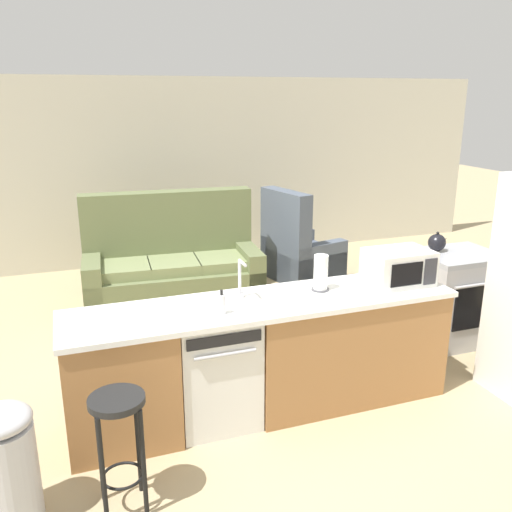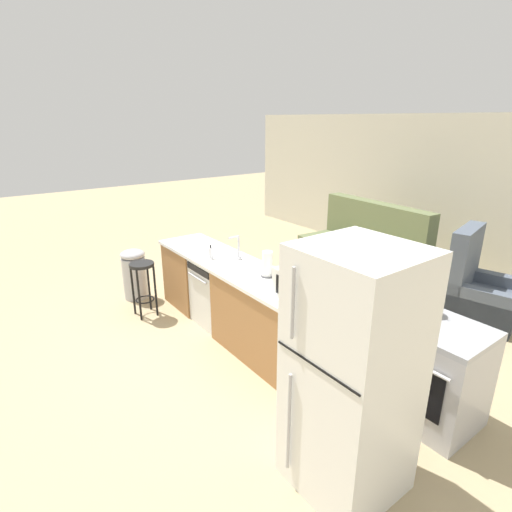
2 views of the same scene
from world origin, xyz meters
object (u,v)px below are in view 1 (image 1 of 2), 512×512
at_px(armchair, 297,253).
at_px(bar_stool, 119,429).
at_px(trash_bin, 6,466).
at_px(paper_towel_roll, 321,273).
at_px(kettle, 437,242).
at_px(stove_range, 454,297).
at_px(couch, 172,268).
at_px(soap_bottle, 222,304).
at_px(dishwasher, 214,368).
at_px(microwave, 398,267).

bearing_deg(armchair, bar_stool, -127.34).
bearing_deg(trash_bin, paper_towel_roll, 16.93).
height_order(kettle, bar_stool, kettle).
bearing_deg(stove_range, couch, 139.72).
distance_m(paper_towel_roll, soap_bottle, 0.88).
relative_size(trash_bin, couch, 0.36).
relative_size(dishwasher, couch, 0.41).
xyz_separation_m(microwave, bar_stool, (-2.29, -0.71, -0.50)).
xyz_separation_m(bar_stool, armchair, (2.65, 3.48, -0.19)).
bearing_deg(paper_towel_roll, dishwasher, -175.22).
xyz_separation_m(stove_range, soap_bottle, (-2.57, -0.68, 0.52)).
bearing_deg(soap_bottle, kettle, 18.54).
relative_size(microwave, couch, 0.24).
bearing_deg(paper_towel_roll, bar_stool, -154.44).
relative_size(bar_stool, couch, 0.36).
bearing_deg(bar_stool, couch, 73.86).
height_order(dishwasher, armchair, armchair).
bearing_deg(paper_towel_roll, stove_range, 15.48).
height_order(dishwasher, microwave, microwave).
relative_size(kettle, bar_stool, 0.28).
bearing_deg(dishwasher, soap_bottle, -75.37).
bearing_deg(couch, dishwasher, -94.41).
bearing_deg(soap_bottle, armchair, 57.19).
distance_m(paper_towel_roll, armchair, 2.96).
bearing_deg(bar_stool, paper_towel_roll, 25.56).
bearing_deg(couch, bar_stool, -106.14).
distance_m(couch, armchair, 1.71).
bearing_deg(stove_range, paper_towel_roll, -164.52).
xyz_separation_m(microwave, paper_towel_roll, (-0.65, 0.08, -0.00)).
relative_size(soap_bottle, couch, 0.09).
height_order(kettle, couch, couch).
relative_size(kettle, trash_bin, 0.28).
bearing_deg(dishwasher, paper_towel_roll, 4.78).
bearing_deg(trash_bin, bar_stool, -9.08).
bearing_deg(armchair, paper_towel_roll, -110.60).
bearing_deg(armchair, dishwasher, -124.46).
xyz_separation_m(soap_bottle, kettle, (2.40, 0.81, 0.01)).
distance_m(soap_bottle, trash_bin, 1.60).
relative_size(bar_stool, trash_bin, 1.00).
relative_size(dishwasher, kettle, 4.10).
distance_m(dishwasher, stove_range, 2.66).
distance_m(microwave, couch, 2.98).
relative_size(couch, armchair, 1.72).
bearing_deg(bar_stool, trash_bin, 170.92).
bearing_deg(kettle, dishwasher, -164.42).
distance_m(stove_range, paper_towel_roll, 1.87).
xyz_separation_m(microwave, couch, (-1.34, 2.58, -0.65)).
xyz_separation_m(kettle, couch, (-2.24, 1.90, -0.59)).
bearing_deg(dishwasher, couch, 85.59).
xyz_separation_m(stove_range, trash_bin, (-3.97, -1.16, -0.07)).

